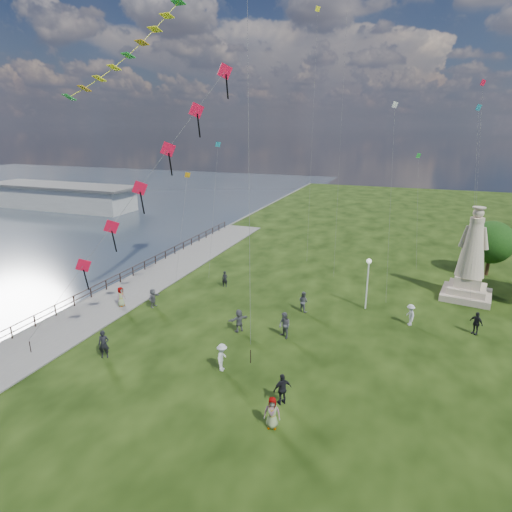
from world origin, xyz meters
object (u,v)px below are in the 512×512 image
at_px(person_3, 282,389).
at_px(person_9, 476,323).
at_px(person_1, 285,325).
at_px(person_10, 121,298).
at_px(person_0, 104,344).
at_px(person_8, 410,315).
at_px(lamppost, 368,273).
at_px(person_5, 153,298).
at_px(person_2, 222,357).
at_px(person_7, 303,302).
at_px(pier_pavilion, 62,196).
at_px(statue, 471,265).
at_px(person_11, 239,320).
at_px(person_6, 225,279).
at_px(person_4, 272,413).

height_order(person_3, person_9, person_3).
xyz_separation_m(person_1, person_10, (-14.18, 0.39, -0.12)).
distance_m(person_0, person_1, 12.13).
relative_size(person_0, person_8, 1.13).
xyz_separation_m(lamppost, person_5, (-16.53, -5.77, -2.30)).
distance_m(person_8, person_10, 22.95).
bearing_deg(person_2, person_7, -20.43).
bearing_deg(pier_pavilion, person_0, -43.84).
xyz_separation_m(statue, person_7, (-12.61, -7.74, -2.18)).
distance_m(person_3, person_7, 12.25).
relative_size(person_2, person_8, 1.07).
bearing_deg(person_10, person_9, -74.02).
bearing_deg(lamppost, pier_pavilion, 154.45).
bearing_deg(person_3, person_0, -46.87).
relative_size(person_3, person_8, 1.09).
bearing_deg(person_7, person_11, 82.12).
xyz_separation_m(person_3, person_9, (10.65, 12.61, -0.05)).
relative_size(statue, person_11, 4.69).
relative_size(person_1, person_2, 1.07).
bearing_deg(person_9, person_11, -118.19).
xyz_separation_m(person_2, person_3, (4.43, -1.89, 0.02)).
bearing_deg(person_10, person_6, -34.60).
xyz_separation_m(person_3, person_6, (-10.16, 14.88, -0.15)).
bearing_deg(person_0, person_9, 0.39).
bearing_deg(person_1, person_9, 57.59).
relative_size(pier_pavilion, person_7, 17.69).
xyz_separation_m(person_7, person_11, (-3.51, -5.05, 0.01)).
bearing_deg(person_7, person_4, 125.12).
distance_m(person_7, person_11, 6.15).
xyz_separation_m(person_0, person_1, (10.13, 6.67, 0.01)).
distance_m(person_2, person_11, 5.26).
relative_size(statue, person_8, 4.84).
distance_m(person_9, person_11, 17.05).
relative_size(person_7, person_11, 0.99).
xyz_separation_m(person_0, person_3, (12.22, -0.60, -0.03)).
bearing_deg(person_1, person_0, -111.85).
bearing_deg(person_6, person_0, -109.16).
relative_size(person_5, person_7, 0.94).
relative_size(person_4, person_11, 0.99).
bearing_deg(person_2, person_10, 57.19).
xyz_separation_m(person_6, person_7, (8.20, -2.79, 0.09)).
bearing_deg(person_10, person_4, -115.02).
bearing_deg(person_11, lamppost, 171.09).
distance_m(person_4, person_8, 15.71).
height_order(statue, person_6, statue).
bearing_deg(person_9, lamppost, -149.90).
bearing_deg(person_1, person_4, -42.05).
bearing_deg(person_4, person_9, 42.27).
distance_m(person_7, person_10, 14.97).
bearing_deg(person_6, person_2, -77.19).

